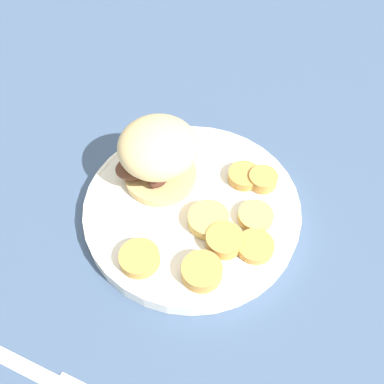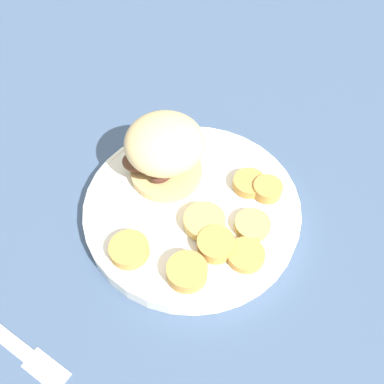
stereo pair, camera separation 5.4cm
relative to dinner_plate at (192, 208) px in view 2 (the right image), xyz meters
name	(u,v)px [view 2 (the right image)]	position (x,y,z in m)	size (l,w,h in m)	color
ground_plane	(192,214)	(0.00, 0.00, -0.01)	(4.00, 4.00, 0.00)	#3D5170
dinner_plate	(192,208)	(0.00, 0.00, 0.00)	(0.27, 0.27, 0.02)	white
sandwich	(164,150)	(0.00, -0.06, 0.06)	(0.10, 0.10, 0.09)	tan
potato_round_0	(216,244)	(0.01, 0.07, 0.02)	(0.04, 0.04, 0.02)	#BC8942
potato_round_1	(187,272)	(0.06, 0.08, 0.02)	(0.05, 0.05, 0.02)	#BC8942
potato_round_2	(246,255)	(-0.01, 0.10, 0.02)	(0.04, 0.04, 0.01)	#BC8942
potato_round_3	(267,189)	(-0.09, 0.04, 0.02)	(0.04, 0.04, 0.02)	#BC8942
potato_round_4	(204,222)	(0.01, 0.03, 0.02)	(0.05, 0.05, 0.01)	tan
potato_round_5	(129,250)	(0.10, 0.02, 0.02)	(0.05, 0.05, 0.01)	#BC8942
potato_round_6	(249,183)	(-0.08, 0.02, 0.02)	(0.04, 0.04, 0.01)	#BC8942
potato_round_7	(253,225)	(-0.04, 0.07, 0.02)	(0.04, 0.04, 0.01)	tan
fork	(15,346)	(0.25, 0.03, -0.01)	(0.07, 0.14, 0.00)	silver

